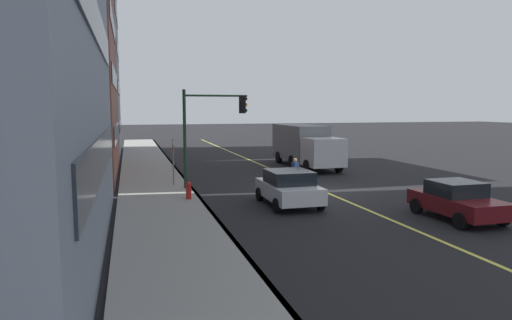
% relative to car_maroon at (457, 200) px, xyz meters
% --- Properties ---
extents(ground, '(200.00, 200.00, 0.00)m').
position_rel_car_maroon_xyz_m(ground, '(6.60, 2.48, -0.73)').
color(ground, black).
extents(sidewalk_slab, '(80.00, 3.70, 0.15)m').
position_rel_car_maroon_xyz_m(sidewalk_slab, '(6.60, 10.68, -0.66)').
color(sidewalk_slab, gray).
rests_on(sidewalk_slab, ground).
extents(curb_edge, '(80.00, 0.16, 0.15)m').
position_rel_car_maroon_xyz_m(curb_edge, '(6.60, 8.91, -0.66)').
color(curb_edge, slate).
rests_on(curb_edge, ground).
extents(lane_stripe_center, '(80.00, 0.16, 0.01)m').
position_rel_car_maroon_xyz_m(lane_stripe_center, '(6.60, 2.48, -0.73)').
color(lane_stripe_center, '#D8CC4C').
rests_on(lane_stripe_center, ground).
extents(building_midblock, '(12.82, 12.11, 18.86)m').
position_rel_car_maroon_xyz_m(building_midblock, '(15.97, 18.74, 8.70)').
color(building_midblock, brown).
rests_on(building_midblock, ground).
extents(building_glass_right, '(11.88, 11.51, 15.39)m').
position_rel_car_maroon_xyz_m(building_glass_right, '(29.71, 18.44, 6.96)').
color(building_glass_right, slate).
rests_on(building_glass_right, ground).
extents(car_maroon, '(3.82, 2.00, 1.45)m').
position_rel_car_maroon_xyz_m(car_maroon, '(0.00, 0.00, 0.00)').
color(car_maroon, '#591116').
rests_on(car_maroon, ground).
extents(car_white, '(3.83, 2.13, 1.53)m').
position_rel_car_maroon_xyz_m(car_white, '(4.09, 5.31, 0.05)').
color(car_white, silver).
rests_on(car_white, ground).
extents(truck_gray, '(8.44, 2.51, 2.98)m').
position_rel_car_maroon_xyz_m(truck_gray, '(16.17, -0.26, 0.87)').
color(truck_gray, silver).
rests_on(truck_gray, ground).
extents(pedestrian_with_backpack, '(0.41, 0.38, 1.66)m').
position_rel_car_maroon_xyz_m(pedestrian_with_backpack, '(7.58, 3.69, 0.23)').
color(pedestrian_with_backpack, '#383838').
rests_on(pedestrian_with_backpack, ground).
extents(traffic_light_mast, '(0.28, 3.36, 5.15)m').
position_rel_car_maroon_xyz_m(traffic_light_mast, '(8.72, 7.92, 2.79)').
color(traffic_light_mast, '#1E3823').
rests_on(traffic_light_mast, ground).
extents(street_sign_post, '(0.60, 0.08, 2.62)m').
position_rel_car_maroon_xyz_m(street_sign_post, '(9.79, 9.73, 0.82)').
color(street_sign_post, slate).
rests_on(street_sign_post, ground).
extents(fire_hydrant, '(0.24, 0.24, 0.94)m').
position_rel_car_maroon_xyz_m(fire_hydrant, '(5.93, 9.43, -0.27)').
color(fire_hydrant, red).
rests_on(fire_hydrant, ground).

